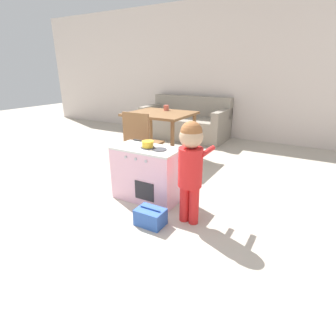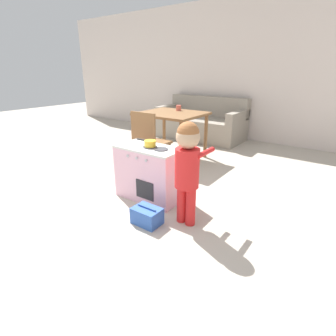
{
  "view_description": "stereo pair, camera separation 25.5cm",
  "coord_description": "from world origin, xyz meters",
  "px_view_note": "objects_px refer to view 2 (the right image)",
  "views": [
    {
      "loc": [
        1.62,
        -1.39,
        1.33
      ],
      "look_at": [
        0.43,
        0.68,
        0.43
      ],
      "focal_mm": 28.0,
      "sensor_mm": 36.0,
      "label": 1
    },
    {
      "loc": [
        1.84,
        -1.25,
        1.33
      ],
      "look_at": [
        0.43,
        0.68,
        0.43
      ],
      "focal_mm": 28.0,
      "sensor_mm": 36.0,
      "label": 2
    }
  ],
  "objects_px": {
    "dining_table": "(172,119)",
    "toy_basket": "(147,216)",
    "play_kitchen": "(150,173)",
    "child_figure": "(188,161)",
    "toy_pot": "(150,143)",
    "couch": "(202,123)",
    "dining_chair_near": "(149,141)",
    "cup_on_table": "(179,108)"
  },
  "relations": [
    {
      "from": "toy_pot",
      "to": "dining_chair_near",
      "type": "bearing_deg",
      "value": 130.53
    },
    {
      "from": "toy_pot",
      "to": "play_kitchen",
      "type": "bearing_deg",
      "value": -177.93
    },
    {
      "from": "toy_basket",
      "to": "dining_table",
      "type": "relative_size",
      "value": 0.27
    },
    {
      "from": "play_kitchen",
      "to": "toy_pot",
      "type": "xyz_separation_m",
      "value": [
        0.01,
        0.0,
        0.33
      ]
    },
    {
      "from": "toy_pot",
      "to": "dining_table",
      "type": "xyz_separation_m",
      "value": [
        -0.62,
        1.27,
        -0.0
      ]
    },
    {
      "from": "toy_pot",
      "to": "dining_table",
      "type": "bearing_deg",
      "value": 116.1
    },
    {
      "from": "toy_pot",
      "to": "cup_on_table",
      "type": "height_order",
      "value": "cup_on_table"
    },
    {
      "from": "play_kitchen",
      "to": "dining_table",
      "type": "distance_m",
      "value": 1.45
    },
    {
      "from": "toy_basket",
      "to": "dining_chair_near",
      "type": "bearing_deg",
      "value": 128.34
    },
    {
      "from": "toy_pot",
      "to": "toy_basket",
      "type": "relative_size",
      "value": 0.92
    },
    {
      "from": "play_kitchen",
      "to": "child_figure",
      "type": "distance_m",
      "value": 0.7
    },
    {
      "from": "child_figure",
      "to": "couch",
      "type": "distance_m",
      "value": 3.29
    },
    {
      "from": "toy_pot",
      "to": "couch",
      "type": "distance_m",
      "value": 2.88
    },
    {
      "from": "play_kitchen",
      "to": "dining_table",
      "type": "bearing_deg",
      "value": 115.61
    },
    {
      "from": "play_kitchen",
      "to": "dining_table",
      "type": "relative_size",
      "value": 0.75
    },
    {
      "from": "toy_pot",
      "to": "cup_on_table",
      "type": "distance_m",
      "value": 1.65
    },
    {
      "from": "toy_basket",
      "to": "dining_chair_near",
      "type": "relative_size",
      "value": 0.3
    },
    {
      "from": "play_kitchen",
      "to": "couch",
      "type": "xyz_separation_m",
      "value": [
        -0.88,
        2.72,
        0.01
      ]
    },
    {
      "from": "toy_pot",
      "to": "cup_on_table",
      "type": "bearing_deg",
      "value": 113.51
    },
    {
      "from": "dining_table",
      "to": "toy_basket",
      "type": "bearing_deg",
      "value": -61.35
    },
    {
      "from": "play_kitchen",
      "to": "cup_on_table",
      "type": "bearing_deg",
      "value": 113.08
    },
    {
      "from": "dining_table",
      "to": "dining_chair_near",
      "type": "distance_m",
      "value": 0.78
    },
    {
      "from": "dining_chair_near",
      "to": "cup_on_table",
      "type": "relative_size",
      "value": 10.27
    },
    {
      "from": "dining_table",
      "to": "couch",
      "type": "height_order",
      "value": "couch"
    },
    {
      "from": "dining_table",
      "to": "dining_chair_near",
      "type": "bearing_deg",
      "value": -76.85
    },
    {
      "from": "toy_basket",
      "to": "cup_on_table",
      "type": "xyz_separation_m",
      "value": [
        -0.96,
        1.94,
        0.69
      ]
    },
    {
      "from": "dining_table",
      "to": "play_kitchen",
      "type": "bearing_deg",
      "value": -64.39
    },
    {
      "from": "toy_basket",
      "to": "child_figure",
      "type": "bearing_deg",
      "value": 38.86
    },
    {
      "from": "toy_basket",
      "to": "dining_chair_near",
      "type": "distance_m",
      "value": 1.27
    },
    {
      "from": "dining_table",
      "to": "couch",
      "type": "distance_m",
      "value": 1.51
    },
    {
      "from": "dining_chair_near",
      "to": "child_figure",
      "type": "bearing_deg",
      "value": -35.12
    },
    {
      "from": "child_figure",
      "to": "couch",
      "type": "height_order",
      "value": "child_figure"
    },
    {
      "from": "couch",
      "to": "cup_on_table",
      "type": "distance_m",
      "value": 1.32
    },
    {
      "from": "child_figure",
      "to": "dining_chair_near",
      "type": "relative_size",
      "value": 1.11
    },
    {
      "from": "child_figure",
      "to": "cup_on_table",
      "type": "bearing_deg",
      "value": 125.95
    },
    {
      "from": "dining_chair_near",
      "to": "couch",
      "type": "xyz_separation_m",
      "value": [
        -0.44,
        2.2,
        -0.16
      ]
    },
    {
      "from": "toy_basket",
      "to": "dining_chair_near",
      "type": "height_order",
      "value": "dining_chair_near"
    },
    {
      "from": "child_figure",
      "to": "cup_on_table",
      "type": "relative_size",
      "value": 11.41
    },
    {
      "from": "toy_pot",
      "to": "toy_basket",
      "type": "xyz_separation_m",
      "value": [
        0.31,
        -0.43,
        -0.55
      ]
    },
    {
      "from": "dining_chair_near",
      "to": "cup_on_table",
      "type": "xyz_separation_m",
      "value": [
        -0.21,
        0.99,
        0.3
      ]
    },
    {
      "from": "toy_basket",
      "to": "cup_on_table",
      "type": "relative_size",
      "value": 3.13
    },
    {
      "from": "play_kitchen",
      "to": "toy_pot",
      "type": "bearing_deg",
      "value": 2.07
    }
  ]
}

